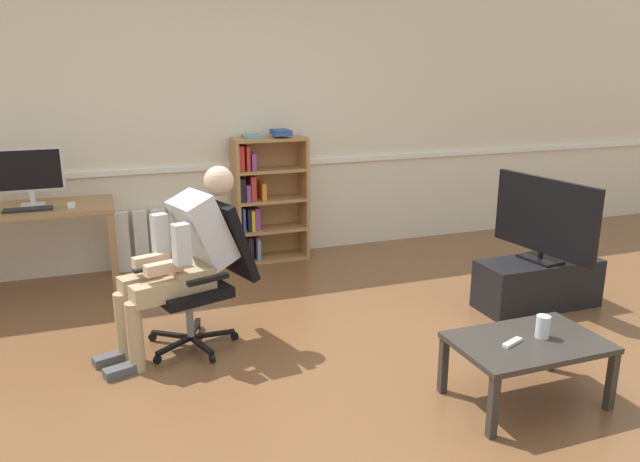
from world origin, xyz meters
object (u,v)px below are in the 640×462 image
Objects in this scene: person_seated at (182,257)px; tv_screen at (544,218)px; radiator at (168,238)px; spare_remote at (512,343)px; tv_stand at (537,283)px; bookshelf at (264,199)px; keyboard at (28,210)px; computer_mouse at (71,205)px; imac_monitor at (29,172)px; computer_desk at (36,220)px; drinking_glass at (543,327)px; coffee_table at (528,347)px; office_chair at (207,269)px.

person_seated reaches higher than tv_screen.
radiator is 3.50m from spare_remote.
radiator reaches higher than tv_stand.
bookshelf is at bearing -10.91° from spare_remote.
keyboard reaches higher than spare_remote.
computer_mouse is at bearing 156.11° from tv_stand.
computer_mouse is 3.73m from tv_screen.
imac_monitor is 0.41× the size of bookshelf.
computer_desk is at bearing 77.62° from keyboard.
person_seated is (1.01, -1.27, -0.11)m from keyboard.
coffee_table is at bearing -178.18° from drinking_glass.
coffee_table is at bearing 34.25° from person_seated.
tv_screen is at bearing 66.33° from office_chair.
imac_monitor is 4.16m from tv_stand.
imac_monitor is 5.23× the size of computer_mouse.
person_seated is at bearing 27.96° from spare_remote.
drinking_glass is (-0.91, -1.12, 0.25)m from tv_stand.
computer_desk is at bearing -82.99° from imac_monitor.
bookshelf is 1.04× the size of person_seated.
imac_monitor is 3.89m from spare_remote.
drinking_glass is (2.78, -2.75, -0.20)m from computer_desk.
radiator is 3.31m from tv_stand.
drinking_glass is at bearing 35.77° from person_seated.
computer_desk is 3.86m from coffee_table.
person_seated is (0.98, -1.41, 0.01)m from computer_desk.
keyboard reaches higher than tv_stand.
office_chair is 1.02× the size of tv_screen.
person_seated is at bearing 175.40° from tv_stand.
radiator is (0.79, 0.51, -0.49)m from computer_mouse.
tv_screen is at bearing 50.83° from drinking_glass.
bookshelf reaches higher than tv_screen.
tv_screen is at bearing 7.68° from tv_stand.
spare_remote is at bearing -64.62° from radiator.
computer_mouse reaches higher than spare_remote.
computer_mouse is at bearing -33.72° from imac_monitor.
computer_desk is 1.25× the size of tv_stand.
computer_desk is 0.19m from keyboard.
radiator is 0.96× the size of office_chair.
computer_mouse is 0.08× the size of person_seated.
person_seated reaches higher than drinking_glass.
tv_stand is (2.62, -2.02, -0.09)m from radiator.
radiator is at bearing 117.20° from coffee_table.
bookshelf reaches higher than computer_mouse.
imac_monitor is at bearing -173.92° from bookshelf.
bookshelf is at bearing 135.16° from office_chair.
office_chair reaches higher than keyboard.
bookshelf is 0.98m from radiator.
computer_desk is 3.38× the size of keyboard.
tv_screen is (2.72, -0.22, 0.07)m from person_seated.
computer_desk is at bearing -160.06° from radiator.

